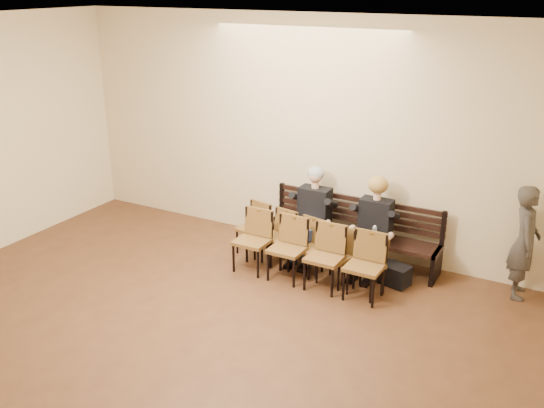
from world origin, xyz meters
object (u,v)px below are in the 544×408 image
Objects in this scene: water_bottle at (374,242)px; chair_row_back at (305,254)px; seated_woman at (373,228)px; laptop at (306,224)px; chair_row_front at (306,247)px; seated_man at (312,213)px; bench at (351,247)px; bag at (395,275)px; passerby at (526,234)px.

water_bottle is 0.10× the size of chair_row_back.
seated_woman reaches higher than water_bottle.
chair_row_front reaches higher than laptop.
seated_man is 0.64× the size of chair_row_back.
seated_man reaches higher than chair_row_back.
water_bottle is (1.06, -0.26, -0.13)m from seated_man.
water_bottle is (0.47, -0.38, 0.33)m from bench.
laptop is 1.54× the size of water_bottle.
water_bottle is 0.55× the size of bag.
bag is (1.42, -0.15, -0.43)m from laptop.
chair_row_front reaches higher than bench.
seated_woman is 0.73m from bag.
bench is at bearing 73.73° from chair_row_back.
bench is 0.69m from water_bottle.
bag is at bearing -11.34° from seated_man.
water_bottle is (1.08, -0.13, -0.01)m from laptop.
chair_row_back is at bearing -53.39° from chair_row_front.
seated_man is at bearing 168.66° from bag.
bench is 1.08× the size of chair_row_front.
chair_row_back is (-0.65, -0.84, -0.21)m from seated_woman.
laptop is 0.47m from chair_row_front.
laptop reaches higher than water_bottle.
bench is 6.71× the size of bag.
seated_man is 2.93m from passerby.
seated_man is 6.47× the size of water_bottle.
seated_man is 0.63m from chair_row_front.
bench is 7.94× the size of laptop.
seated_man is at bearing 84.48° from passerby.
passerby is at bearing 14.70° from water_bottle.
bag is (0.33, -0.02, -0.41)m from water_bottle.
seated_man reaches higher than bench.
bench is at bearing 140.96° from water_bottle.
seated_woman is 0.98m from laptop.
bag is at bearing 98.42° from passerby.
water_bottle is (0.11, -0.26, -0.09)m from seated_woman.
chair_row_back is at bearing -106.69° from bench.
bag is (0.81, -0.40, -0.08)m from bench.
laptop is at bearing 173.12° from water_bottle.
seated_man reaches higher than water_bottle.
seated_woman reaches higher than chair_row_front.
water_bottle is at bearing 37.35° from chair_row_back.
laptop is at bearing 115.09° from chair_row_back.
bag is 1.29m from chair_row_front.
seated_man is 0.57× the size of chair_row_front.
water_bottle is 0.53m from bag.
bench is 0.57m from seated_woman.
bag is 1.76m from passerby.
laptop is at bearing 125.85° from chair_row_front.
seated_man reaches higher than seated_woman.
seated_man is 1.53m from bag.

